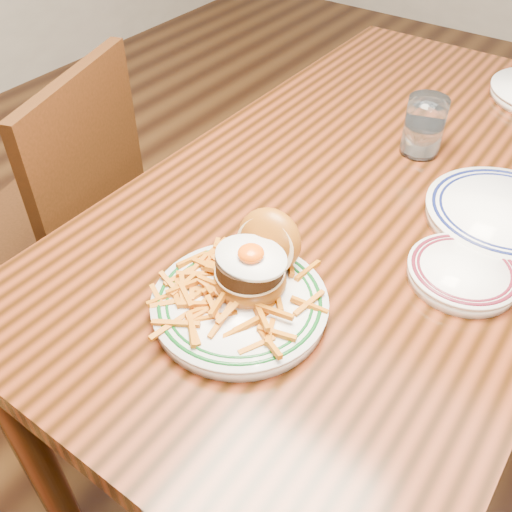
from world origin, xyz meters
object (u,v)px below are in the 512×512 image
Objects in this scene: table at (372,213)px; chair_left at (62,227)px; side_plate at (463,272)px; main_plate at (245,288)px.

chair_left is at bearing -155.83° from table.
chair_left reaches higher than side_plate.
table is 0.47m from main_plate.
main_plate is at bearing -91.85° from table.
chair_left is 3.10× the size of main_plate.
side_plate is (0.27, 0.27, -0.02)m from main_plate.
table is 8.45× the size of side_plate.
side_plate is (0.97, 0.13, 0.27)m from chair_left.
side_plate is at bearing 36.91° from main_plate.
table is 0.80m from chair_left.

